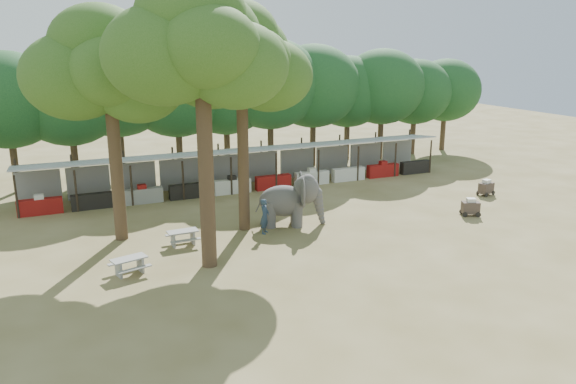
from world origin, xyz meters
name	(u,v)px	position (x,y,z in m)	size (l,w,h in m)	color
ground	(354,260)	(0.00, 0.00, 0.00)	(100.00, 100.00, 0.00)	brown
vendor_stalls	(248,170)	(0.00, 13.84, 1.18)	(28.00, 2.99, 2.80)	#A1A2A9
yard_tree_left	(104,67)	(-9.13, 7.19, 8.20)	(7.10, 6.90, 11.02)	#332316
yard_tree_center	(196,45)	(-6.13, 2.19, 9.21)	(7.10, 6.90, 12.04)	#332316
yard_tree_back	(237,59)	(-3.13, 6.19, 8.54)	(7.10, 6.90, 11.36)	#332316
backdrop_trees	(222,96)	(0.00, 19.00, 5.51)	(46.46, 5.95, 8.33)	#332316
elephant	(291,200)	(-0.51, 5.69, 1.35)	(3.64, 2.76, 2.71)	#444141
handler	(265,216)	(-2.29, 4.97, 0.89)	(0.64, 0.43, 1.78)	#26384C
picnic_table_near	(129,264)	(-9.29, 2.44, 0.47)	(1.71, 1.61, 0.71)	gray
picnic_table_far	(183,236)	(-6.45, 4.94, 0.47)	(1.46, 1.32, 0.71)	gray
cart_front	(471,207)	(9.21, 3.16, 0.49)	(1.20, 1.02, 0.99)	#362924
cart_back	(486,187)	(13.03, 6.13, 0.49)	(1.16, 0.90, 1.00)	#362924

